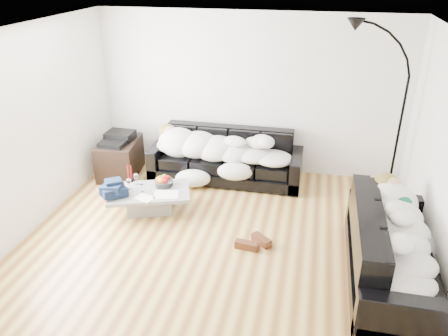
% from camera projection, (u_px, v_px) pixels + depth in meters
% --- Properties ---
extents(ground, '(5.00, 5.00, 0.00)m').
position_uv_depth(ground, '(219.00, 240.00, 5.66)').
color(ground, brown).
rests_on(ground, ground).
extents(wall_back, '(5.00, 0.02, 2.60)m').
position_uv_depth(wall_back, '(250.00, 95.00, 7.07)').
color(wall_back, silver).
rests_on(wall_back, ground).
extents(wall_left, '(0.02, 4.50, 2.60)m').
position_uv_depth(wall_left, '(28.00, 132.00, 5.57)').
color(wall_left, silver).
rests_on(wall_left, ground).
extents(ceiling, '(5.00, 5.00, 0.00)m').
position_uv_depth(ceiling, '(218.00, 33.00, 4.52)').
color(ceiling, white).
rests_on(ceiling, ground).
extents(sofa_back, '(2.45, 0.85, 0.80)m').
position_uv_depth(sofa_back, '(226.00, 156.00, 7.07)').
color(sofa_back, black).
rests_on(sofa_back, ground).
extents(sofa_right, '(0.91, 2.13, 0.86)m').
position_uv_depth(sofa_right, '(395.00, 248.00, 4.79)').
color(sofa_right, black).
rests_on(sofa_right, ground).
extents(sleeper_back, '(2.07, 0.71, 0.41)m').
position_uv_depth(sleeper_back, '(225.00, 144.00, 6.93)').
color(sleeper_back, white).
rests_on(sleeper_back, sofa_back).
extents(sleeper_right, '(0.77, 1.83, 0.45)m').
position_uv_depth(sleeper_right, '(398.00, 232.00, 4.69)').
color(sleeper_right, white).
rests_on(sleeper_right, sofa_right).
extents(teal_cushion, '(0.42, 0.38, 0.20)m').
position_uv_depth(teal_cushion, '(387.00, 196.00, 5.25)').
color(teal_cushion, '#0A4C34').
rests_on(teal_cushion, sofa_right).
extents(coffee_table, '(1.28, 0.99, 0.33)m').
position_uv_depth(coffee_table, '(150.00, 201.00, 6.24)').
color(coffee_table, '#939699').
rests_on(coffee_table, ground).
extents(fruit_bowl, '(0.33, 0.33, 0.16)m').
position_uv_depth(fruit_bowl, '(164.00, 181.00, 6.28)').
color(fruit_bowl, white).
rests_on(fruit_bowl, coffee_table).
extents(wine_glass_a, '(0.08, 0.08, 0.17)m').
position_uv_depth(wine_glass_a, '(136.00, 179.00, 6.31)').
color(wine_glass_a, white).
rests_on(wine_glass_a, coffee_table).
extents(wine_glass_b, '(0.07, 0.07, 0.17)m').
position_uv_depth(wine_glass_b, '(129.00, 184.00, 6.18)').
color(wine_glass_b, white).
rests_on(wine_glass_b, coffee_table).
extents(wine_glass_c, '(0.09, 0.09, 0.18)m').
position_uv_depth(wine_glass_c, '(142.00, 186.00, 6.10)').
color(wine_glass_c, white).
rests_on(wine_glass_c, coffee_table).
extents(candle_left, '(0.06, 0.06, 0.26)m').
position_uv_depth(candle_left, '(128.00, 174.00, 6.36)').
color(candle_left, maroon).
rests_on(candle_left, coffee_table).
extents(candle_right, '(0.06, 0.06, 0.25)m').
position_uv_depth(candle_right, '(131.00, 174.00, 6.38)').
color(candle_right, maroon).
rests_on(candle_right, coffee_table).
extents(newspaper_a, '(0.40, 0.34, 0.01)m').
position_uv_depth(newspaper_a, '(166.00, 194.00, 6.06)').
color(newspaper_a, silver).
rests_on(newspaper_a, coffee_table).
extents(newspaper_b, '(0.30, 0.26, 0.01)m').
position_uv_depth(newspaper_b, '(145.00, 198.00, 5.98)').
color(newspaper_b, silver).
rests_on(newspaper_b, coffee_table).
extents(navy_jacket, '(0.45, 0.42, 0.18)m').
position_uv_depth(navy_jacket, '(113.00, 185.00, 5.98)').
color(navy_jacket, black).
rests_on(navy_jacket, coffee_table).
extents(shoes, '(0.57, 0.48, 0.11)m').
position_uv_depth(shoes, '(253.00, 242.00, 5.52)').
color(shoes, '#472311').
rests_on(shoes, ground).
extents(av_cabinet, '(0.70, 0.93, 0.59)m').
position_uv_depth(av_cabinet, '(120.00, 158.00, 7.26)').
color(av_cabinet, black).
rests_on(av_cabinet, ground).
extents(stereo, '(0.45, 0.35, 0.13)m').
position_uv_depth(stereo, '(118.00, 138.00, 7.10)').
color(stereo, black).
rests_on(stereo, av_cabinet).
extents(floor_lamp, '(0.89, 0.64, 2.28)m').
position_uv_depth(floor_lamp, '(400.00, 126.00, 6.21)').
color(floor_lamp, black).
rests_on(floor_lamp, ground).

